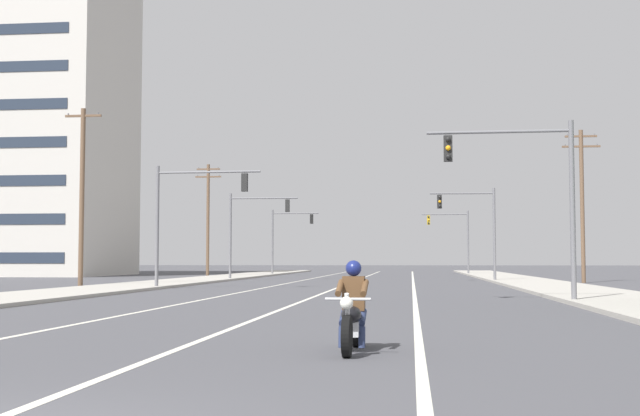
{
  "coord_description": "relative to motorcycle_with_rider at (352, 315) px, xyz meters",
  "views": [
    {
      "loc": [
        3.59,
        -6.18,
        1.48
      ],
      "look_at": [
        1.06,
        16.72,
        2.91
      ],
      "focal_mm": 46.32,
      "sensor_mm": 36.0,
      "label": 1
    }
  ],
  "objects": [
    {
      "name": "utility_pole_right_far",
      "position": [
        11.7,
        40.07,
        4.62
      ],
      "size": [
        2.37,
        0.26,
        9.66
      ],
      "color": "brown",
      "rests_on": "ground"
    },
    {
      "name": "lane_stripe_center",
      "position": [
        -2.87,
        37.9,
        -0.58
      ],
      "size": [
        0.16,
        100.0,
        0.01
      ],
      "primitive_type": "cube",
      "color": "beige",
      "rests_on": "ground"
    },
    {
      "name": "lane_stripe_right",
      "position": [
        1.07,
        37.9,
        -0.58
      ],
      "size": [
        0.16,
        100.0,
        0.01
      ],
      "primitive_type": "cube",
      "color": "beige",
      "rests_on": "ground"
    },
    {
      "name": "motorcycle_with_rider",
      "position": [
        0.0,
        0.0,
        0.0
      ],
      "size": [
        0.7,
        2.19,
        1.46
      ],
      "color": "black",
      "rests_on": "ground"
    },
    {
      "name": "utility_pole_left_near",
      "position": [
        -16.69,
        29.35,
        4.44
      ],
      "size": [
        2.03,
        0.26,
        9.65
      ],
      "color": "brown",
      "rests_on": "ground"
    },
    {
      "name": "lane_stripe_left",
      "position": [
        -6.63,
        37.9,
        -0.58
      ],
      "size": [
        0.16,
        100.0,
        0.01
      ],
      "primitive_type": "cube",
      "color": "beige",
      "rests_on": "ground"
    },
    {
      "name": "apartment_building_far_left_block",
      "position": [
        -35.5,
        58.87,
        14.05
      ],
      "size": [
        19.64,
        14.43,
        29.25
      ],
      "color": "beige",
      "rests_on": "ground"
    },
    {
      "name": "traffic_signal_near_right",
      "position": [
        4.96,
        15.29,
        3.52
      ],
      "size": [
        4.96,
        0.37,
        6.2
      ],
      "color": "slate",
      "rests_on": "ground"
    },
    {
      "name": "traffic_signal_far_right",
      "position": [
        5.16,
        67.62,
        3.49
      ],
      "size": [
        4.53,
        0.37,
        6.2
      ],
      "color": "slate",
      "rests_on": "ground"
    },
    {
      "name": "sidewalk_kerb_left",
      "position": [
        -13.51,
        32.9,
        -0.52
      ],
      "size": [
        4.4,
        110.0,
        0.14
      ],
      "primitive_type": "cube",
      "color": "#ADA89E",
      "rests_on": "ground"
    },
    {
      "name": "traffic_signal_near_left",
      "position": [
        -10.23,
        27.07,
        3.54
      ],
      "size": [
        5.38,
        0.37,
        6.2
      ],
      "color": "slate",
      "rests_on": "ground"
    },
    {
      "name": "utility_pole_left_far",
      "position": [
        -16.04,
        54.52,
        4.52
      ],
      "size": [
        2.2,
        0.26,
        9.48
      ],
      "color": "brown",
      "rests_on": "ground"
    },
    {
      "name": "traffic_signal_mid_right",
      "position": [
        5.22,
        42.03,
        3.48
      ],
      "size": [
        4.3,
        0.54,
        6.2
      ],
      "color": "slate",
      "rests_on": "ground"
    },
    {
      "name": "traffic_signal_mid_left",
      "position": [
        -10.52,
        44.76,
        3.52
      ],
      "size": [
        4.93,
        0.48,
        6.2
      ],
      "color": "slate",
      "rests_on": "ground"
    },
    {
      "name": "sidewalk_kerb_right",
      "position": [
        8.22,
        32.9,
        -0.52
      ],
      "size": [
        4.4,
        110.0,
        0.14
      ],
      "primitive_type": "cube",
      "color": "#ADA89E",
      "rests_on": "ground"
    },
    {
      "name": "traffic_signal_far_left",
      "position": [
        -10.91,
        64.3,
        3.49
      ],
      "size": [
        4.49,
        0.44,
        6.2
      ],
      "color": "slate",
      "rests_on": "ground"
    }
  ]
}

